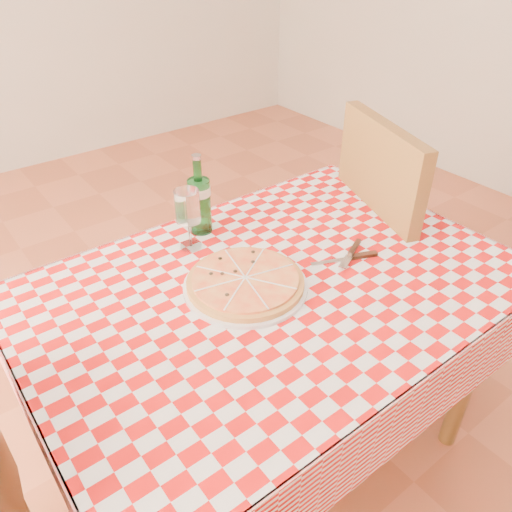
{
  "coord_description": "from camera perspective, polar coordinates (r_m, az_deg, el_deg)",
  "views": [
    {
      "loc": [
        -0.68,
        -0.8,
        1.56
      ],
      "look_at": [
        -0.02,
        0.06,
        0.82
      ],
      "focal_mm": 35.0,
      "sensor_mm": 36.0,
      "label": 1
    }
  ],
  "objects": [
    {
      "name": "dining_table",
      "position": [
        1.39,
        2.17,
        -6.23
      ],
      "size": [
        1.2,
        0.8,
        0.75
      ],
      "color": "brown",
      "rests_on": "ground"
    },
    {
      "name": "wine_glass",
      "position": [
        1.43,
        -7.7,
        4.13
      ],
      "size": [
        0.09,
        0.09,
        0.18
      ],
      "primitive_type": null,
      "rotation": [
        0.0,
        0.0,
        0.41
      ],
      "color": "white",
      "rests_on": "tablecloth"
    },
    {
      "name": "chair_near",
      "position": [
        1.86,
        15.84,
        1.7
      ],
      "size": [
        0.6,
        0.6,
        1.04
      ],
      "rotation": [
        0.0,
        0.0,
        -0.35
      ],
      "color": "brown",
      "rests_on": "ground"
    },
    {
      "name": "cutlery",
      "position": [
        1.43,
        10.66,
        0.02
      ],
      "size": [
        0.23,
        0.2,
        0.02
      ],
      "primitive_type": null,
      "rotation": [
        0.0,
        0.0,
        0.09
      ],
      "color": "silver",
      "rests_on": "tablecloth"
    },
    {
      "name": "water_bottle",
      "position": [
        1.49,
        -6.52,
        6.99
      ],
      "size": [
        0.08,
        0.08,
        0.25
      ],
      "primitive_type": null,
      "rotation": [
        0.0,
        0.0,
        0.13
      ],
      "color": "#1A6925",
      "rests_on": "tablecloth"
    },
    {
      "name": "pizza_plate",
      "position": [
        1.3,
        -1.23,
        -2.9
      ],
      "size": [
        0.39,
        0.39,
        0.04
      ],
      "primitive_type": null,
      "rotation": [
        0.0,
        0.0,
        -0.22
      ],
      "color": "gold",
      "rests_on": "tablecloth"
    },
    {
      "name": "tablecloth",
      "position": [
        1.33,
        2.26,
        -3.14
      ],
      "size": [
        1.3,
        0.9,
        0.01
      ],
      "primitive_type": "cube",
      "color": "#B00B0A",
      "rests_on": "dining_table"
    }
  ]
}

